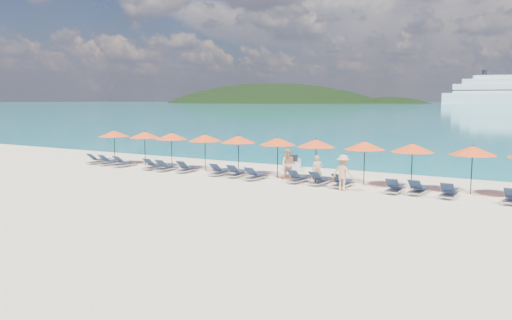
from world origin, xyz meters
The scene contains 32 objects.
ground centered at (0.00, 0.00, 0.00)m, with size 1400.00×1400.00×0.00m, color beige.
headland_main centered at (-300.00, 540.00, -38.00)m, with size 374.00×242.00×126.50m.
headland_small centered at (-150.00, 560.00, -35.00)m, with size 162.00×126.00×85.50m.
jetski centered at (-0.60, 8.63, 0.34)m, with size 1.74×2.46×0.82m.
beachgoer_a centered at (2.96, 4.16, 0.75)m, with size 0.55×0.36×1.50m, color tan.
beachgoer_b centered at (1.07, 4.64, 0.85)m, with size 0.83×0.48×1.70m, color tan.
beachgoer_c centered at (4.73, 3.16, 0.86)m, with size 1.12×0.52×1.73m, color tan.
umbrella_0 centered at (-12.57, 5.13, 2.02)m, with size 2.10×2.10×2.28m.
umbrella_1 centered at (-9.95, 5.34, 2.02)m, with size 2.10×2.10×2.28m.
umbrella_2 centered at (-7.61, 5.28, 2.02)m, with size 2.10×2.10×2.28m.
umbrella_3 centered at (-4.93, 5.23, 2.02)m, with size 2.10×2.10×2.28m.
umbrella_4 centered at (-2.59, 5.33, 2.02)m, with size 2.10×2.10×2.28m.
umbrella_5 centered at (0.08, 5.23, 2.02)m, with size 2.10×2.10×2.28m.
umbrella_6 centered at (2.41, 5.22, 2.02)m, with size 2.10×2.10×2.28m.
umbrella_7 centered at (5.06, 5.26, 2.02)m, with size 2.10×2.10×2.28m.
umbrella_8 centered at (7.44, 5.26, 2.02)m, with size 2.10×2.10×2.28m.
umbrella_9 centered at (10.12, 5.31, 2.02)m, with size 2.10×2.10×2.28m.
lounger_0 centered at (-13.11, 4.19, 0.24)m, with size 0.72×1.73×0.66m.
lounger_1 centered at (-11.95, 4.09, 0.24)m, with size 0.65×1.71×0.66m.
lounger_2 centered at (-10.54, 4.04, 0.24)m, with size 0.68×1.72×0.66m.
lounger_3 centered at (-8.00, 4.08, 0.24)m, with size 0.67×1.72×0.66m.
lounger_4 centered at (-6.94, 3.96, 0.24)m, with size 0.77×1.75×0.66m.
lounger_5 centered at (-5.49, 4.17, 0.24)m, with size 0.76×1.75×0.66m.
lounger_6 centered at (-3.06, 4.17, 0.24)m, with size 0.65×1.71×0.66m.
lounger_7 centered at (-1.90, 4.15, 0.24)m, with size 0.70×1.73×0.66m.
lounger_8 centered at (-0.50, 3.83, 0.24)m, with size 0.67×1.72×0.66m.
lounger_9 centered at (1.88, 4.20, 0.24)m, with size 0.71×1.73×0.66m.
lounger_10 centered at (3.12, 4.15, 0.24)m, with size 0.70×1.73×0.66m.
lounger_11 centered at (4.39, 4.01, 0.24)m, with size 0.70×1.73×0.66m.
lounger_12 centered at (7.02, 3.93, 0.24)m, with size 0.66×1.71×0.66m.
lounger_13 centered at (8.04, 4.10, 0.24)m, with size 0.74×1.74×0.66m.
lounger_14 centered at (9.41, 3.98, 0.24)m, with size 0.63×1.71×0.66m.
Camera 1 is at (13.16, -19.15, 4.32)m, focal length 35.00 mm.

